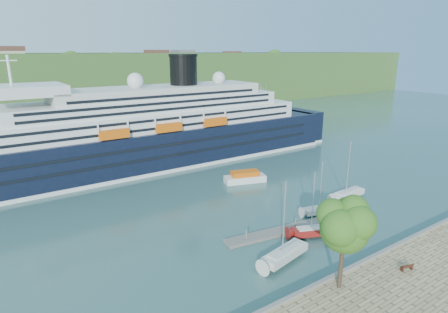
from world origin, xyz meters
TOP-DOWN VIEW (x-y plane):
  - ground at (0.00, 0.00)m, footprint 400.00×400.00m
  - far_hillside at (0.00, 145.00)m, footprint 400.00×50.00m
  - quay_coping at (0.00, -0.20)m, footprint 220.00×0.50m
  - cruise_ship at (-6.24, 53.03)m, footprint 108.23×16.19m
  - park_bench at (2.07, -3.92)m, footprint 1.62×1.05m
  - promenade_tree at (-6.69, -1.67)m, footprint 6.59×6.59m
  - floating_pontoon at (-1.50, 12.22)m, footprint 18.27×4.91m
  - sailboat_white_near at (-6.78, 6.39)m, footprint 8.04×3.60m
  - sailboat_red at (0.88, 8.67)m, footprint 7.22×4.57m
  - sailboat_white_far at (7.43, 13.11)m, footprint 6.76×3.56m
  - tender_launch at (6.82, 32.05)m, footprint 8.59×5.17m
  - sailboat_extra at (15.98, 14.83)m, footprint 7.82×2.50m

SIDE VIEW (x-z plane):
  - ground at x=0.00m, z-range 0.00..0.00m
  - floating_pontoon at x=-1.50m, z-range 0.00..0.40m
  - tender_launch at x=6.82m, z-range 0.00..2.25m
  - quay_coping at x=0.00m, z-range 1.00..1.30m
  - park_bench at x=2.07m, z-range 1.00..1.96m
  - sailboat_white_far at x=7.43m, z-range 0.00..8.41m
  - sailboat_red at x=0.88m, z-range 0.00..9.07m
  - sailboat_extra at x=15.98m, z-range 0.00..9.98m
  - sailboat_white_near at x=-6.78m, z-range 0.00..10.03m
  - promenade_tree at x=-6.69m, z-range 1.00..11.91m
  - far_hillside at x=0.00m, z-range 0.00..24.00m
  - cruise_ship at x=-6.24m, z-range 0.00..24.29m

